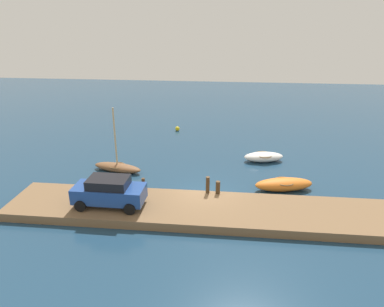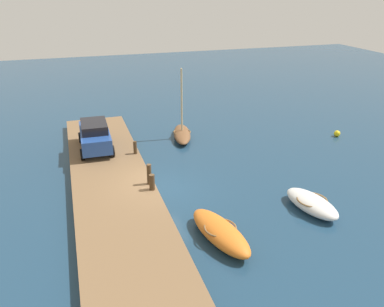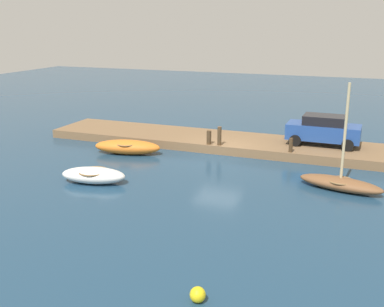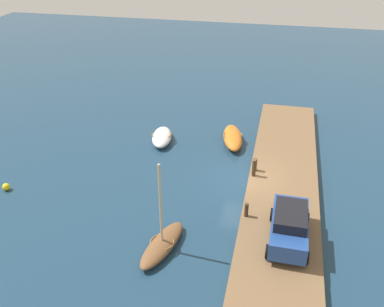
# 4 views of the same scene
# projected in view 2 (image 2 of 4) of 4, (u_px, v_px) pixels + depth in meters

# --- Properties ---
(ground_plane) EXTENTS (84.00, 84.00, 0.00)m
(ground_plane) POSITION_uv_depth(u_px,v_px,m) (159.00, 190.00, 19.88)
(ground_plane) COLOR navy
(dock_platform) EXTENTS (22.38, 3.95, 0.50)m
(dock_platform) POSITION_uv_depth(u_px,v_px,m) (115.00, 192.00, 19.18)
(dock_platform) COLOR brown
(dock_platform) RESTS_ON ground_plane
(dinghy_white) EXTENTS (3.20, 1.85, 0.71)m
(dinghy_white) POSITION_uv_depth(u_px,v_px,m) (312.00, 203.00, 17.99)
(dinghy_white) COLOR white
(dinghy_white) RESTS_ON ground_plane
(rowboat_orange) EXTENTS (3.92, 2.00, 0.80)m
(rowboat_orange) POSITION_uv_depth(u_px,v_px,m) (220.00, 232.00, 15.84)
(rowboat_orange) COLOR orange
(rowboat_orange) RESTS_ON ground_plane
(rowboat_brown) EXTENTS (3.82, 1.89, 4.71)m
(rowboat_brown) POSITION_uv_depth(u_px,v_px,m) (182.00, 133.00, 26.45)
(rowboat_brown) COLOR brown
(rowboat_brown) RESTS_ON ground_plane
(mooring_post_west) EXTENTS (0.20, 0.20, 0.76)m
(mooring_post_west) POSITION_uv_depth(u_px,v_px,m) (135.00, 148.00, 22.78)
(mooring_post_west) COLOR #47331E
(mooring_post_west) RESTS_ON dock_platform
(mooring_post_mid_west) EXTENTS (0.23, 0.23, 1.05)m
(mooring_post_mid_west) POSITION_uv_depth(u_px,v_px,m) (149.00, 174.00, 19.26)
(mooring_post_mid_west) COLOR #47331E
(mooring_post_mid_west) RESTS_ON dock_platform
(mooring_post_mid_east) EXTENTS (0.26, 0.26, 0.78)m
(mooring_post_mid_east) POSITION_uv_depth(u_px,v_px,m) (152.00, 182.00, 18.77)
(mooring_post_mid_east) COLOR #47331E
(mooring_post_mid_east) RESTS_ON dock_platform
(parked_car) EXTENTS (3.98, 1.93, 1.68)m
(parked_car) POSITION_uv_depth(u_px,v_px,m) (95.00, 135.00, 23.23)
(parked_car) COLOR #234793
(parked_car) RESTS_ON dock_platform
(marker_buoy) EXTENTS (0.43, 0.43, 0.43)m
(marker_buoy) POSITION_uv_depth(u_px,v_px,m) (337.00, 134.00, 26.80)
(marker_buoy) COLOR yellow
(marker_buoy) RESTS_ON ground_plane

